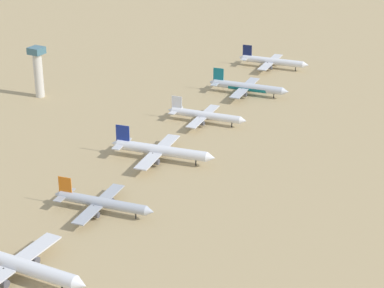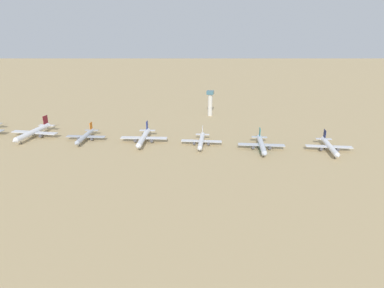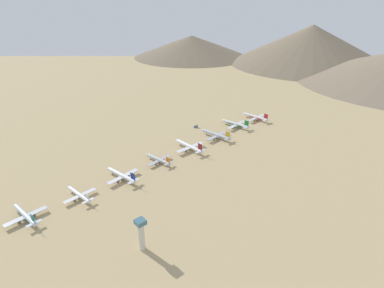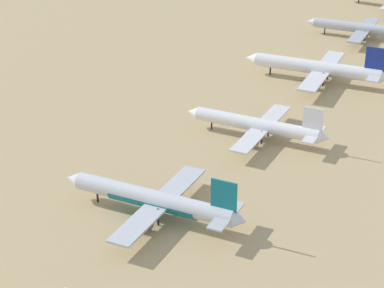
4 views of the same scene
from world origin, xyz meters
name	(u,v)px [view 2 (image 2 of 4)]	position (x,y,z in m)	size (l,w,h in m)	color
ground_plane	(85,142)	(0.00, 0.00, 0.00)	(2354.45, 2354.45, 0.00)	tan
parked_jet_3	(33,132)	(0.22, -48.28, 4.99)	(51.31, 41.63, 14.81)	white
parked_jet_4	(85,136)	(-2.29, -0.33, 3.97)	(40.79, 33.34, 11.79)	#B2B7C1
parked_jet_5	(144,138)	(-8.01, 49.76, 4.64)	(47.64, 38.97, 13.78)	white
parked_jet_6	(201,141)	(-12.40, 97.69, 3.96)	(40.80, 33.29, 11.77)	white
parked_jet_7	(262,145)	(-12.85, 145.57, 4.30)	(44.78, 36.54, 12.92)	silver
parked_jet_8	(329,146)	(-20.82, 196.83, 4.22)	(43.43, 35.41, 12.53)	white
control_tower	(210,102)	(-107.68, 88.43, 15.21)	(7.20, 7.20, 27.07)	beige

